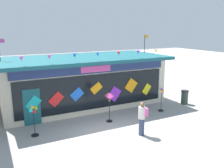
{
  "coord_description": "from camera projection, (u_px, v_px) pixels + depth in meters",
  "views": [
    {
      "loc": [
        -5.03,
        -9.64,
        5.15
      ],
      "look_at": [
        1.28,
        2.56,
        1.94
      ],
      "focal_mm": 38.63,
      "sensor_mm": 36.0,
      "label": 1
    }
  ],
  "objects": [
    {
      "name": "person_near_camera",
      "position": [
        142.0,
        118.0,
        11.67
      ],
      "size": [
        0.48,
        0.4,
        1.68
      ],
      "rotation": [
        0.0,
        0.0,
        4.32
      ],
      "color": "#333D56",
      "rests_on": "ground_plane"
    },
    {
      "name": "wind_spinner_far_left",
      "position": [
        34.0,
        116.0,
        11.51
      ],
      "size": [
        0.43,
        0.36,
        1.59
      ],
      "color": "black",
      "rests_on": "ground_plane"
    },
    {
      "name": "trash_bin",
      "position": [
        185.0,
        97.0,
        16.65
      ],
      "size": [
        0.52,
        0.52,
        0.95
      ],
      "color": "#2D4238",
      "rests_on": "ground_plane"
    },
    {
      "name": "wind_spinner_center_left",
      "position": [
        162.0,
        98.0,
        15.08
      ],
      "size": [
        0.34,
        0.34,
        1.51
      ],
      "color": "black",
      "rests_on": "ground_plane"
    },
    {
      "name": "kite_shop_building",
      "position": [
        83.0,
        81.0,
        16.3
      ],
      "size": [
        10.84,
        5.06,
        4.65
      ],
      "color": "beige",
      "rests_on": "ground_plane"
    },
    {
      "name": "wind_spinner_left",
      "position": [
        109.0,
        99.0,
        13.26
      ],
      "size": [
        0.36,
        0.36,
        1.68
      ],
      "color": "black",
      "rests_on": "ground_plane"
    },
    {
      "name": "ground_plane",
      "position": [
        113.0,
        136.0,
        11.76
      ],
      "size": [
        80.0,
        80.0,
        0.0
      ],
      "primitive_type": "plane",
      "color": "#9E9B99"
    }
  ]
}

